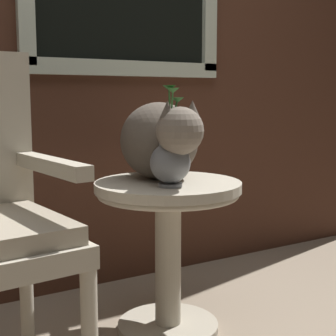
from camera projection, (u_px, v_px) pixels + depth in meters
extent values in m
cube|color=beige|center=(127.00, 68.00, 2.35)|extent=(0.99, 0.03, 0.07)
cylinder|color=#B2A893|center=(168.00, 326.00, 1.95)|extent=(0.38, 0.38, 0.03)
cylinder|color=#B2A893|center=(168.00, 258.00, 1.91)|extent=(0.10, 0.10, 0.51)
cylinder|color=#B2A893|center=(168.00, 186.00, 1.88)|extent=(0.54, 0.54, 0.03)
torus|color=#B2A893|center=(168.00, 194.00, 1.88)|extent=(0.52, 0.52, 0.02)
cylinder|color=#B2A893|center=(27.00, 300.00, 1.67)|extent=(0.04, 0.04, 0.45)
cube|color=#B2A893|center=(49.00, 165.00, 1.43)|extent=(0.09, 0.44, 0.04)
ellipsoid|color=brown|center=(159.00, 141.00, 1.92)|extent=(0.35, 0.38, 0.29)
sphere|color=#76695D|center=(180.00, 131.00, 1.72)|extent=(0.16, 0.16, 0.16)
cone|color=brown|center=(167.00, 109.00, 1.69)|extent=(0.05, 0.05, 0.06)
cone|color=brown|center=(192.00, 109.00, 1.72)|extent=(0.05, 0.05, 0.06)
cylinder|color=brown|center=(141.00, 157.00, 2.15)|extent=(0.12, 0.31, 0.06)
cylinder|color=slate|center=(170.00, 185.00, 1.77)|extent=(0.08, 0.08, 0.01)
ellipsoid|color=slate|center=(170.00, 163.00, 1.76)|extent=(0.14, 0.14, 0.14)
cylinder|color=slate|center=(170.00, 138.00, 1.75)|extent=(0.08, 0.08, 0.06)
torus|color=slate|center=(170.00, 129.00, 1.74)|extent=(0.10, 0.10, 0.02)
cylinder|color=#2D662D|center=(174.00, 115.00, 1.74)|extent=(0.03, 0.02, 0.10)
cone|color=#2D662D|center=(178.00, 100.00, 1.73)|extent=(0.04, 0.04, 0.02)
cylinder|color=#2D662D|center=(170.00, 109.00, 1.72)|extent=(0.02, 0.03, 0.14)
cone|color=#2D662D|center=(169.00, 88.00, 1.70)|extent=(0.04, 0.04, 0.02)
cylinder|color=#2D662D|center=(172.00, 110.00, 1.71)|extent=(0.03, 0.06, 0.13)
cone|color=#2D662D|center=(173.00, 91.00, 1.67)|extent=(0.04, 0.04, 0.02)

